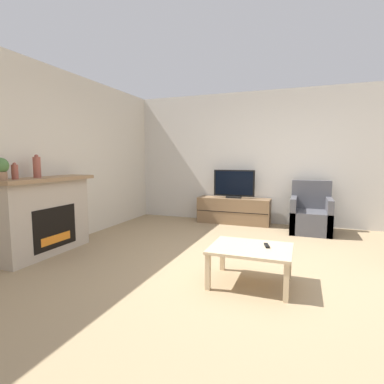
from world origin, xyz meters
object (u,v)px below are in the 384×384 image
mantel_vase_centre_left (37,167)px  tv (234,185)px  potted_plant (0,168)px  remote (267,246)px  fireplace (45,215)px  tv_stand (234,211)px  coffee_table (251,252)px  armchair (311,216)px  mantel_vase_left (15,171)px

mantel_vase_centre_left → tv: size_ratio=0.37×
potted_plant → remote: potted_plant is taller
fireplace → tv_stand: bearing=55.2°
coffee_table → mantel_vase_centre_left: bearing=-178.2°
tv_stand → fireplace: bearing=-124.8°
tv → armchair: size_ratio=0.91×
armchair → remote: size_ratio=5.99×
tv_stand → coffee_table: bearing=-74.0°
fireplace → mantel_vase_centre_left: size_ratio=4.72×
armchair → tv: bearing=171.0°
potted_plant → coffee_table: potted_plant is taller
coffee_table → remote: remote is taller
mantel_vase_centre_left → potted_plant: mantel_vase_centre_left is taller
mantel_vase_left → tv: 3.92m
mantel_vase_centre_left → potted_plant: bearing=-90.0°
mantel_vase_centre_left → coffee_table: bearing=1.8°
fireplace → remote: bearing=1.2°
mantel_vase_left → armchair: size_ratio=0.22×
fireplace → tv_stand: 3.55m
coffee_table → potted_plant: bearing=-168.0°
tv → armchair: bearing=-9.0°
mantel_vase_left → tv: size_ratio=0.25×
fireplace → armchair: (3.50, 2.67, -0.25)m
fireplace → potted_plant: 0.92m
coffee_table → remote: size_ratio=5.45×
armchair → remote: armchair is taller
potted_plant → armchair: size_ratio=0.29×
mantel_vase_left → remote: size_ratio=1.34×
armchair → coffee_table: 2.77m
tv → coffee_table: (0.84, -2.92, -0.45)m
tv → remote: tv is taller
potted_plant → coffee_table: size_ratio=0.32×
potted_plant → tv: (2.00, 3.53, -0.43)m
mantel_vase_centre_left → armchair: bearing=38.5°
potted_plant → tv: 4.08m
fireplace → armchair: size_ratio=1.58×
mantel_vase_left → potted_plant: potted_plant is taller
potted_plant → armchair: bearing=43.3°
armchair → coffee_table: armchair is taller
mantel_vase_centre_left → mantel_vase_left: bearing=-90.0°
mantel_vase_left → potted_plant: size_ratio=0.78×
mantel_vase_centre_left → remote: 3.11m
mantel_vase_left → armchair: (3.49, 3.11, -0.88)m
potted_plant → tv: bearing=60.4°
mantel_vase_left → tv: bearing=59.1°
fireplace → potted_plant: potted_plant is taller
armchair → remote: 2.65m
tv_stand → armchair: 1.50m
remote → tv: bearing=94.0°
mantel_vase_left → coffee_table: mantel_vase_left is taller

